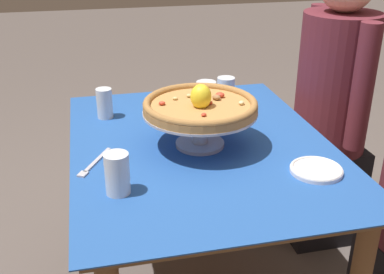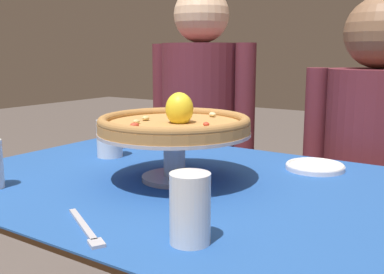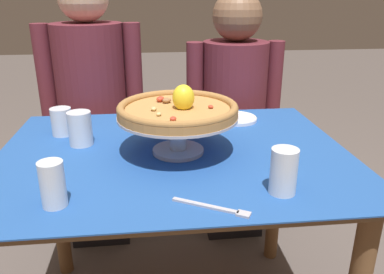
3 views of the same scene
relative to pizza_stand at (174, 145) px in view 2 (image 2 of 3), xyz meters
name	(u,v)px [view 2 (image 2 of 3)]	position (x,y,z in m)	size (l,w,h in m)	color
dining_table	(172,221)	(-0.01, 0.01, -0.20)	(1.12, 0.87, 0.72)	brown
pizza_stand	(174,145)	(0.00, 0.00, 0.00)	(0.38, 0.38, 0.12)	#B7B7C1
pizza	(174,123)	(0.00, 0.00, 0.06)	(0.37, 0.37, 0.10)	#BC8447
water_glass_side_left	(110,141)	(-0.32, 0.10, -0.04)	(0.08, 0.08, 0.11)	white
water_glass_back_left	(114,135)	(-0.40, 0.21, -0.05)	(0.07, 0.07, 0.10)	white
water_glass_front_right	(190,212)	(0.24, -0.29, -0.04)	(0.07, 0.07, 0.12)	white
side_plate	(315,166)	(0.26, 0.30, -0.08)	(0.16, 0.16, 0.02)	white
dinner_fork	(86,229)	(0.06, -0.36, -0.09)	(0.18, 0.11, 0.01)	#B7B7C1
diner_left	(201,151)	(-0.36, 0.68, -0.18)	(0.48, 0.32, 1.29)	black
diner_right	(369,189)	(0.33, 0.67, -0.23)	(0.47, 0.32, 1.21)	black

